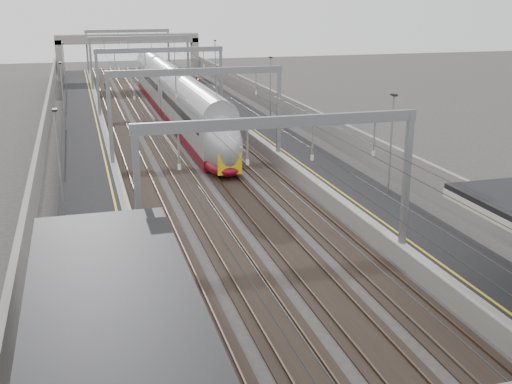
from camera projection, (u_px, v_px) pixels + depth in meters
platform_left at (88, 161)px, 48.95m from camera, size 4.00×120.00×1.00m
platform_right at (287, 148)px, 53.09m from camera, size 4.00×120.00×1.00m
tracks at (192, 160)px, 51.16m from camera, size 11.40×140.00×0.20m
overhead_line at (176, 74)px, 55.46m from camera, size 13.00×140.00×6.60m
overbridge at (128, 44)px, 100.24m from camera, size 22.00×2.20×6.90m
wall_left at (43, 150)px, 47.80m from camera, size 0.30×120.00×3.20m
wall_right at (323, 133)px, 53.60m from camera, size 0.30×120.00×3.20m
train at (177, 102)px, 66.01m from camera, size 2.74×50.01×4.34m
signal_green at (107, 92)px, 70.91m from camera, size 0.32×0.32×3.48m
signal_red_near at (179, 86)px, 75.21m from camera, size 0.32×0.32×3.48m
signal_red_far at (198, 86)px, 75.34m from camera, size 0.32×0.32×3.48m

